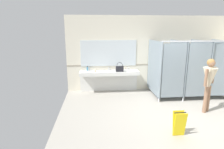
{
  "coord_description": "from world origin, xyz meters",
  "views": [
    {
      "loc": [
        -2.34,
        -4.78,
        2.48
      ],
      "look_at": [
        -1.82,
        0.75,
        1.13
      ],
      "focal_mm": 30.15,
      "sensor_mm": 36.0,
      "label": 1
    }
  ],
  "objects_px": {
    "paper_cup": "(95,71)",
    "handbag": "(120,69)",
    "person_standing": "(209,79)",
    "soap_dispenser": "(87,69)",
    "wet_floor_sign": "(179,123)"
  },
  "relations": [
    {
      "from": "handbag",
      "to": "paper_cup",
      "type": "height_order",
      "value": "handbag"
    },
    {
      "from": "soap_dispenser",
      "to": "wet_floor_sign",
      "type": "relative_size",
      "value": 0.31
    },
    {
      "from": "person_standing",
      "to": "paper_cup",
      "type": "bearing_deg",
      "value": 149.66
    },
    {
      "from": "person_standing",
      "to": "soap_dispenser",
      "type": "distance_m",
      "value": 4.29
    },
    {
      "from": "person_standing",
      "to": "handbag",
      "type": "height_order",
      "value": "person_standing"
    },
    {
      "from": "wet_floor_sign",
      "to": "handbag",
      "type": "bearing_deg",
      "value": 107.59
    },
    {
      "from": "person_standing",
      "to": "soap_dispenser",
      "type": "relative_size",
      "value": 8.95
    },
    {
      "from": "paper_cup",
      "to": "wet_floor_sign",
      "type": "height_order",
      "value": "paper_cup"
    },
    {
      "from": "person_standing",
      "to": "soap_dispenser",
      "type": "height_order",
      "value": "person_standing"
    },
    {
      "from": "person_standing",
      "to": "paper_cup",
      "type": "relative_size",
      "value": 16.7
    },
    {
      "from": "paper_cup",
      "to": "wet_floor_sign",
      "type": "distance_m",
      "value": 3.76
    },
    {
      "from": "paper_cup",
      "to": "handbag",
      "type": "bearing_deg",
      "value": -0.53
    },
    {
      "from": "person_standing",
      "to": "handbag",
      "type": "xyz_separation_m",
      "value": [
        -2.41,
        1.95,
        -0.05
      ]
    },
    {
      "from": "wet_floor_sign",
      "to": "paper_cup",
      "type": "bearing_deg",
      "value": 121.45
    },
    {
      "from": "wet_floor_sign",
      "to": "soap_dispenser",
      "type": "bearing_deg",
      "value": 122.94
    }
  ]
}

